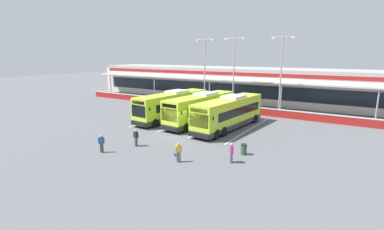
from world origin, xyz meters
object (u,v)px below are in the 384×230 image
at_px(pedestrian_child, 136,137).
at_px(pedestrian_near_bin, 101,143).
at_px(litter_bin, 244,149).
at_px(pedestrian_with_handbag, 178,152).
at_px(lamp_post_west, 205,68).
at_px(coach_bus_leftmost, 173,106).
at_px(lamp_post_centre, 234,69).
at_px(coach_bus_centre, 229,113).
at_px(pedestrian_in_dark_coat, 231,152).
at_px(lamp_post_east, 281,70).
at_px(coach_bus_left_centre, 201,109).

xyz_separation_m(pedestrian_child, pedestrian_near_bin, (-1.32, -2.94, 0.00)).
bearing_deg(litter_bin, pedestrian_near_bin, -150.40).
bearing_deg(pedestrian_with_handbag, lamp_post_west, 115.03).
bearing_deg(coach_bus_leftmost, pedestrian_near_bin, -80.20).
relative_size(coach_bus_leftmost, lamp_post_centre, 1.12).
relative_size(pedestrian_near_bin, lamp_post_centre, 0.15).
bearing_deg(coach_bus_leftmost, pedestrian_with_handbag, -52.48).
bearing_deg(coach_bus_centre, pedestrian_near_bin, -113.66).
bearing_deg(lamp_post_centre, lamp_post_west, 171.27).
height_order(pedestrian_in_dark_coat, pedestrian_near_bin, same).
xyz_separation_m(coach_bus_centre, pedestrian_near_bin, (-5.93, -13.55, -0.91)).
height_order(coach_bus_leftmost, pedestrian_with_handbag, coach_bus_leftmost).
height_order(lamp_post_east, litter_bin, lamp_post_east).
distance_m(coach_bus_left_centre, pedestrian_near_bin, 14.32).
relative_size(pedestrian_with_handbag, lamp_post_west, 0.15).
relative_size(pedestrian_with_handbag, litter_bin, 1.74).
bearing_deg(litter_bin, coach_bus_centre, 123.12).
relative_size(coach_bus_leftmost, coach_bus_left_centre, 1.00).
bearing_deg(coach_bus_centre, pedestrian_in_dark_coat, -64.17).
xyz_separation_m(coach_bus_leftmost, pedestrian_in_dark_coat, (13.04, -10.13, -0.91)).
distance_m(pedestrian_near_bin, lamp_post_east, 27.37).
relative_size(coach_bus_left_centre, lamp_post_east, 1.12).
relative_size(pedestrian_in_dark_coat, lamp_post_east, 0.15).
height_order(coach_bus_centre, pedestrian_in_dark_coat, coach_bus_centre).
distance_m(coach_bus_leftmost, coach_bus_centre, 8.36).
distance_m(coach_bus_leftmost, pedestrian_in_dark_coat, 16.54).
xyz_separation_m(coach_bus_left_centre, lamp_post_centre, (-0.29, 10.28, 4.50)).
relative_size(coach_bus_left_centre, coach_bus_centre, 1.00).
bearing_deg(coach_bus_leftmost, coach_bus_left_centre, 2.76).
xyz_separation_m(lamp_post_centre, lamp_post_east, (6.86, 1.02, 0.00)).
distance_m(pedestrian_in_dark_coat, lamp_post_centre, 23.17).
bearing_deg(pedestrian_near_bin, pedestrian_with_handbag, 13.73).
xyz_separation_m(pedestrian_in_dark_coat, lamp_post_centre, (-9.08, 20.61, 5.42)).
distance_m(coach_bus_left_centre, lamp_post_centre, 11.23).
distance_m(pedestrian_child, lamp_post_west, 23.62).
bearing_deg(lamp_post_centre, lamp_post_east, 8.48).
xyz_separation_m(pedestrian_in_dark_coat, pedestrian_near_bin, (-10.63, -3.84, 0.00)).
height_order(coach_bus_left_centre, pedestrian_near_bin, coach_bus_left_centre).
xyz_separation_m(coach_bus_left_centre, pedestrian_near_bin, (-1.84, -14.17, -0.91)).
relative_size(lamp_post_east, litter_bin, 11.83).
bearing_deg(pedestrian_near_bin, lamp_post_east, 71.74).
distance_m(coach_bus_leftmost, pedestrian_with_handbag, 15.48).
distance_m(coach_bus_centre, lamp_post_west, 16.05).
bearing_deg(coach_bus_leftmost, litter_bin, -30.74).
bearing_deg(coach_bus_leftmost, lamp_post_west, 98.07).
bearing_deg(coach_bus_left_centre, pedestrian_in_dark_coat, -49.60).
height_order(pedestrian_with_handbag, litter_bin, pedestrian_with_handbag).
bearing_deg(pedestrian_with_handbag, pedestrian_near_bin, -166.27).
bearing_deg(pedestrian_near_bin, lamp_post_centre, 86.38).
distance_m(pedestrian_with_handbag, lamp_post_centre, 24.01).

